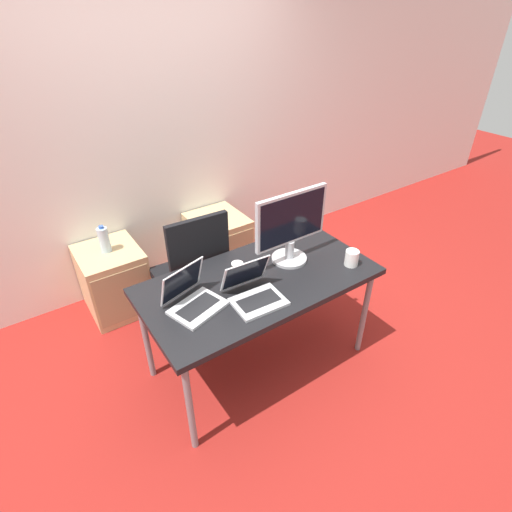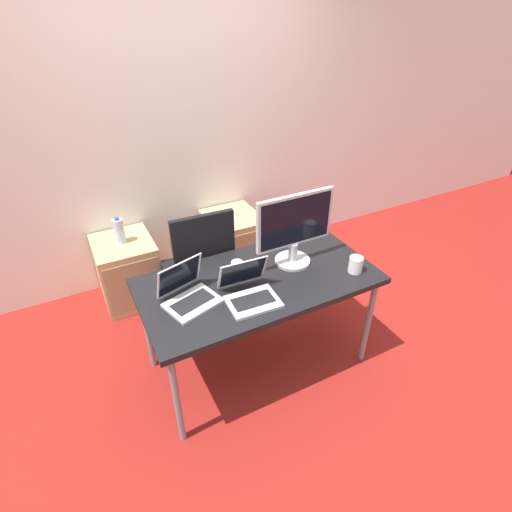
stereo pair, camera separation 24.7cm
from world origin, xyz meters
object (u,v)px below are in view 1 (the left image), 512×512
Objects in this scene: cabinet_left at (114,280)px; coffee_cup_white at (352,258)px; water_bottle at (104,240)px; laptop_left at (254,292)px; laptop_right at (193,299)px; monitor at (291,226)px; office_chair at (193,285)px; coffee_cup_brown at (238,271)px; cabinet_right at (219,244)px.

cabinet_left is 5.27× the size of coffee_cup_white.
laptop_left is at bearing -69.17° from water_bottle.
monitor is (0.75, 0.06, 0.21)m from laptop_right.
office_chair is 3.23× the size of laptop_left.
monitor is at bearing -49.92° from office_chair.
coffee_cup_brown is (0.53, -1.10, 0.53)m from cabinet_left.
coffee_cup_brown is at bearing -64.22° from water_bottle.
laptop_left is at bearing -110.41° from cabinet_right.
cabinet_left is 1.75× the size of laptop_left.
coffee_cup_white is at bearing -23.11° from coffee_cup_brown.
water_bottle is 1.50m from monitor.
cabinet_right is 1.07m from water_bottle.
coffee_cup_brown is (-0.40, 0.02, -0.20)m from monitor.
laptop_right is at bearing -114.00° from office_chair.
office_chair is at bearing -50.61° from water_bottle.
coffee_cup_white is (0.73, -0.07, 0.01)m from laptop_left.
water_bottle is at bearing 129.74° from monitor.
cabinet_right is at bearing 45.70° from office_chair.
monitor is (0.43, 0.21, 0.21)m from laptop_left.
laptop_right is 3.31× the size of coffee_cup_white.
cabinet_left is 1.05× the size of monitor.
monitor reaches higher than water_bottle.
cabinet_left is 1.59× the size of laptop_right.
coffee_cup_white is (0.78, -0.84, 0.42)m from office_chair.
cabinet_left is 1.63m from monitor.
office_chair is 0.77m from water_bottle.
office_chair reaches higher than laptop_right.
cabinet_left is at bearing 115.83° from coffee_cup_brown.
coffee_cup_brown reaches higher than water_bottle.
cabinet_right is 1.31m from coffee_cup_brown.
laptop_left is 0.73m from coffee_cup_white.
laptop_right is (0.18, -1.18, 0.13)m from water_bottle.
coffee_cup_brown reaches higher than coffee_cup_white.
coffee_cup_white is 0.95× the size of coffee_cup_brown.
laptop_right is 0.36m from coffee_cup_brown.
water_bottle is 0.63× the size of laptop_right.
coffee_cup_brown is at bearing 12.60° from laptop_right.
laptop_right is at bearing 168.22° from coffee_cup_white.
monitor is at bearing 25.69° from laptop_left.
cabinet_left is 0.39m from water_bottle.
coffee_cup_brown is at bearing -82.12° from office_chair.
monitor is at bearing -2.75° from coffee_cup_brown.
laptop_left is at bearing -24.08° from laptop_right.
cabinet_right is at bearing 86.65° from monitor.
coffee_cup_brown is at bearing 83.03° from laptop_left.
laptop_left reaches higher than water_bottle.
cabinet_left is 1.00× the size of cabinet_right.
water_bottle is at bearing 90.00° from cabinet_left.
water_bottle reaches higher than cabinet_left.
laptop_right is 1.08m from coffee_cup_white.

